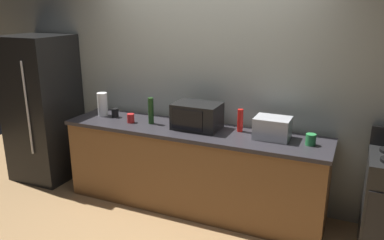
{
  "coord_description": "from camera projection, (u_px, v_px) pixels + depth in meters",
  "views": [
    {
      "loc": [
        1.56,
        -3.1,
        2.16
      ],
      "look_at": [
        0.0,
        0.4,
        1.0
      ],
      "focal_mm": 36.05,
      "sensor_mm": 36.0,
      "label": 1
    }
  ],
  "objects": [
    {
      "name": "refrigerator",
      "position": [
        43.0,
        108.0,
        4.83
      ],
      "size": [
        0.72,
        0.73,
        1.8
      ],
      "color": "black",
      "rests_on": "ground_plane"
    },
    {
      "name": "mug_black",
      "position": [
        115.0,
        113.0,
        4.44
      ],
      "size": [
        0.08,
        0.08,
        0.1
      ],
      "primitive_type": "cylinder",
      "color": "black",
      "rests_on": "counter_run"
    },
    {
      "name": "microwave",
      "position": [
        197.0,
        116.0,
        4.02
      ],
      "size": [
        0.48,
        0.35,
        0.27
      ],
      "color": "black",
      "rests_on": "counter_run"
    },
    {
      "name": "mug_red",
      "position": [
        131.0,
        118.0,
        4.24
      ],
      "size": [
        0.08,
        0.08,
        0.1
      ],
      "primitive_type": "cylinder",
      "color": "red",
      "rests_on": "counter_run"
    },
    {
      "name": "ground_plane",
      "position": [
        176.0,
        224.0,
        3.94
      ],
      "size": [
        8.0,
        8.0,
        0.0
      ],
      "primitive_type": "plane",
      "color": "#A87F51"
    },
    {
      "name": "toaster_oven",
      "position": [
        272.0,
        128.0,
        3.73
      ],
      "size": [
        0.34,
        0.26,
        0.21
      ],
      "primitive_type": "cube",
      "color": "#B7BABF",
      "rests_on": "counter_run"
    },
    {
      "name": "mug_green",
      "position": [
        311.0,
        140.0,
        3.56
      ],
      "size": [
        0.09,
        0.09,
        0.11
      ],
      "primitive_type": "cylinder",
      "color": "#2D8C47",
      "rests_on": "counter_run"
    },
    {
      "name": "bottle_hot_sauce",
      "position": [
        240.0,
        120.0,
        3.93
      ],
      "size": [
        0.06,
        0.06,
        0.23
      ],
      "primitive_type": "cylinder",
      "color": "red",
      "rests_on": "counter_run"
    },
    {
      "name": "paper_towel_roll",
      "position": [
        103.0,
        104.0,
        4.49
      ],
      "size": [
        0.12,
        0.12,
        0.27
      ],
      "primitive_type": "cylinder",
      "color": "white",
      "rests_on": "counter_run"
    },
    {
      "name": "counter_run",
      "position": [
        192.0,
        169.0,
        4.16
      ],
      "size": [
        2.84,
        0.64,
        0.9
      ],
      "color": "brown",
      "rests_on": "ground_plane"
    },
    {
      "name": "back_wall",
      "position": [
        207.0,
        80.0,
        4.26
      ],
      "size": [
        6.4,
        0.1,
        2.7
      ],
      "primitive_type": "cube",
      "color": "#9EA399",
      "rests_on": "ground_plane"
    },
    {
      "name": "bottle_wine",
      "position": [
        151.0,
        111.0,
        4.18
      ],
      "size": [
        0.06,
        0.06,
        0.29
      ],
      "primitive_type": "cylinder",
      "color": "#1E3F19",
      "rests_on": "counter_run"
    }
  ]
}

